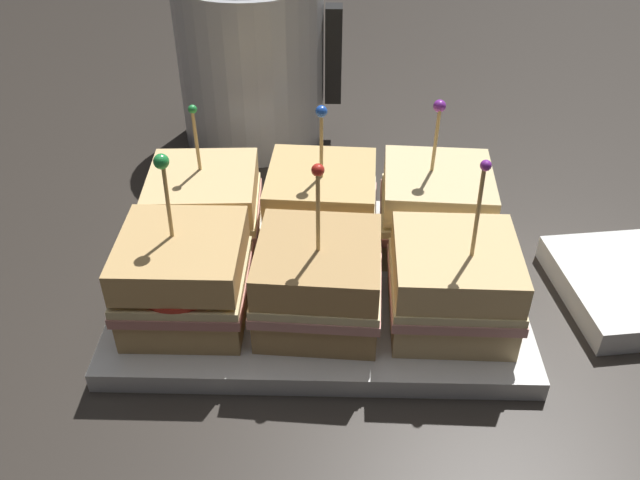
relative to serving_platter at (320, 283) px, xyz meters
name	(u,v)px	position (x,y,z in m)	size (l,w,h in m)	color
ground_plane	(320,291)	(0.00, 0.00, -0.01)	(6.00, 6.00, 0.00)	#2D2823
serving_platter	(320,283)	(0.00, 0.00, 0.00)	(0.36, 0.25, 0.02)	silver
sandwich_front_left	(184,278)	(-0.11, -0.05, 0.05)	(0.10, 0.10, 0.15)	tan
sandwich_front_center	(321,282)	(0.00, -0.05, 0.05)	(0.11, 0.11, 0.15)	tan
sandwich_front_right	(453,284)	(0.11, -0.05, 0.05)	(0.11, 0.11, 0.16)	#DBB77A
sandwich_back_left	(205,208)	(-0.11, 0.05, 0.05)	(0.11, 0.11, 0.14)	#DBB77A
sandwich_back_center	(321,208)	(0.00, 0.05, 0.05)	(0.11, 0.11, 0.15)	tan
sandwich_back_right	(435,209)	(0.11, 0.05, 0.05)	(0.11, 0.11, 0.15)	beige
kettle_steel	(252,58)	(-0.09, 0.31, 0.09)	(0.20, 0.18, 0.23)	#B7BABF
napkin_stack	(640,289)	(0.29, 0.00, 0.00)	(0.16, 0.16, 0.02)	white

